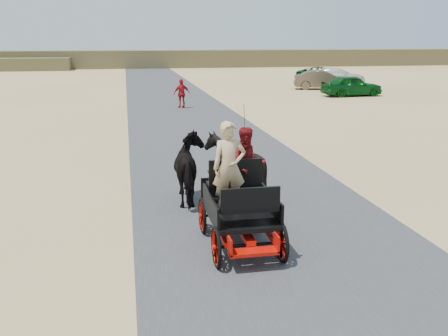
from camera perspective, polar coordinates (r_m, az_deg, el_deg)
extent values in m
plane|color=tan|center=(12.26, 3.72, -4.73)|extent=(140.00, 140.00, 0.00)
cube|color=#38383A|center=(12.26, 3.72, -4.70)|extent=(6.00, 140.00, 0.01)
cube|color=brown|center=(73.30, -8.88, 12.22)|extent=(140.00, 6.00, 2.40)
imported|color=black|center=(12.66, -3.66, -0.09)|extent=(0.91, 2.01, 1.70)
imported|color=black|center=(12.84, 1.22, 0.15)|extent=(1.37, 1.54, 1.70)
imported|color=tan|center=(9.70, 0.59, 0.07)|extent=(0.66, 0.43, 1.80)
imported|color=#660C0F|center=(10.35, 2.69, 0.36)|extent=(0.77, 0.60, 1.58)
imported|color=#AF141D|center=(30.06, -4.85, 8.48)|extent=(1.08, 0.66, 1.73)
imported|color=#0C4C19|center=(37.46, 14.37, 9.10)|extent=(4.47, 2.04, 1.49)
imported|color=brown|center=(41.92, 11.22, 9.85)|extent=(4.91, 2.88, 1.53)
imported|color=silver|center=(47.75, 12.99, 10.21)|extent=(5.10, 3.77, 1.37)
imported|color=#0C4C19|center=(50.66, 11.08, 10.52)|extent=(4.97, 2.62, 1.33)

